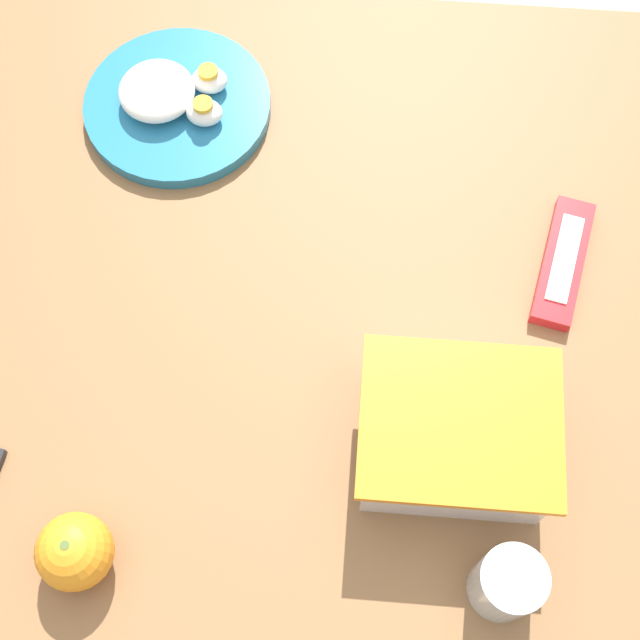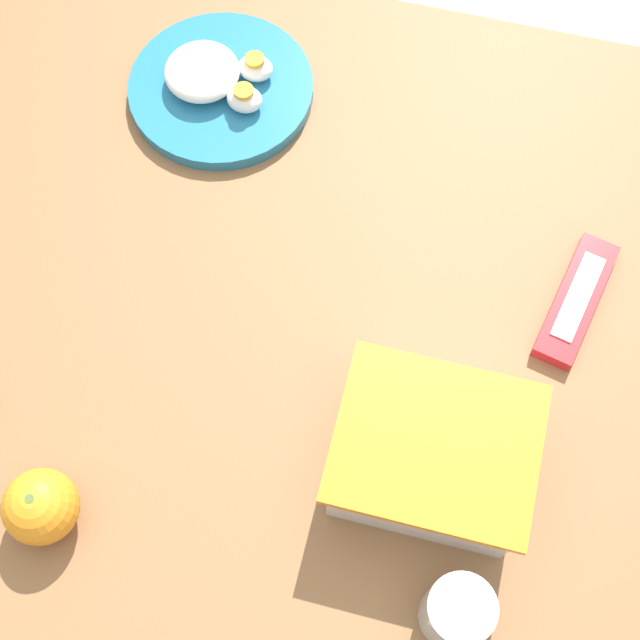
{
  "view_description": "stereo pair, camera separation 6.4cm",
  "coord_description": "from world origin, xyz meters",
  "px_view_note": "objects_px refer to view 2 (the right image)",
  "views": [
    {
      "loc": [
        -0.06,
        0.39,
        1.64
      ],
      "look_at": [
        -0.03,
        0.01,
        0.77
      ],
      "focal_mm": 50.0,
      "sensor_mm": 36.0,
      "label": 1
    },
    {
      "loc": [
        -0.12,
        0.38,
        1.64
      ],
      "look_at": [
        -0.03,
        0.01,
        0.77
      ],
      "focal_mm": 50.0,
      "sensor_mm": 36.0,
      "label": 2
    }
  ],
  "objects_px": {
    "orange_fruit": "(41,507)",
    "food_container": "(431,456)",
    "rice_plate": "(219,85)",
    "candy_bar": "(576,300)",
    "drinking_glass": "(457,612)"
  },
  "relations": [
    {
      "from": "rice_plate",
      "to": "drinking_glass",
      "type": "xyz_separation_m",
      "value": [
        -0.39,
        0.54,
        0.02
      ]
    },
    {
      "from": "food_container",
      "to": "rice_plate",
      "type": "distance_m",
      "value": 0.53
    },
    {
      "from": "candy_bar",
      "to": "drinking_glass",
      "type": "xyz_separation_m",
      "value": [
        0.07,
        0.36,
        0.03
      ]
    },
    {
      "from": "orange_fruit",
      "to": "food_container",
      "type": "bearing_deg",
      "value": -158.45
    },
    {
      "from": "rice_plate",
      "to": "drinking_glass",
      "type": "distance_m",
      "value": 0.67
    },
    {
      "from": "rice_plate",
      "to": "orange_fruit",
      "type": "bearing_deg",
      "value": 88.37
    },
    {
      "from": "food_container",
      "to": "rice_plate",
      "type": "bearing_deg",
      "value": -49.47
    },
    {
      "from": "food_container",
      "to": "candy_bar",
      "type": "bearing_deg",
      "value": -119.06
    },
    {
      "from": "candy_bar",
      "to": "rice_plate",
      "type": "bearing_deg",
      "value": -21.1
    },
    {
      "from": "orange_fruit",
      "to": "candy_bar",
      "type": "relative_size",
      "value": 0.45
    },
    {
      "from": "food_container",
      "to": "orange_fruit",
      "type": "distance_m",
      "value": 0.39
    },
    {
      "from": "food_container",
      "to": "drinking_glass",
      "type": "height_order",
      "value": "food_container"
    },
    {
      "from": "orange_fruit",
      "to": "rice_plate",
      "type": "bearing_deg",
      "value": -91.63
    },
    {
      "from": "food_container",
      "to": "drinking_glass",
      "type": "relative_size",
      "value": 2.33
    },
    {
      "from": "food_container",
      "to": "candy_bar",
      "type": "relative_size",
      "value": 1.17
    }
  ]
}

